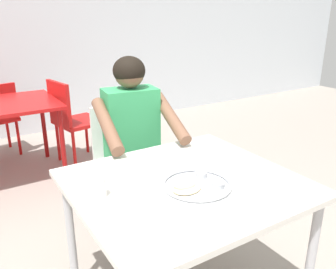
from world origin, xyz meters
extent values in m
cube|color=silver|center=(0.07, -0.04, 0.74)|extent=(1.04, 0.95, 0.03)
cylinder|color=#B2B2B7|center=(0.52, -0.45, 0.36)|extent=(0.04, 0.04, 0.72)
cylinder|color=#B2B2B7|center=(-0.39, 0.38, 0.36)|extent=(0.04, 0.04, 0.72)
cylinder|color=#B2B2B7|center=(0.52, 0.38, 0.36)|extent=(0.04, 0.04, 0.72)
cylinder|color=#B7BABF|center=(0.08, -0.11, 0.76)|extent=(0.32, 0.32, 0.01)
torus|color=#B7BABF|center=(0.08, -0.11, 0.77)|extent=(0.32, 0.32, 0.01)
cylinder|color=#B2B5BA|center=(0.15, -0.18, 0.77)|extent=(0.06, 0.06, 0.03)
cylinder|color=maroon|center=(0.15, -0.18, 0.78)|extent=(0.05, 0.05, 0.01)
cylinder|color=#B2B5BA|center=(0.15, -0.05, 0.77)|extent=(0.06, 0.06, 0.03)
cylinder|color=#B77F23|center=(0.15, -0.05, 0.78)|extent=(0.05, 0.05, 0.01)
ellipsoid|color=#E5C689|center=(0.02, -0.11, 0.76)|extent=(0.18, 0.16, 0.01)
ellipsoid|color=#E0C086|center=(0.02, -0.10, 0.77)|extent=(0.11, 0.08, 0.01)
cylinder|color=white|center=(-0.34, 0.04, 0.80)|extent=(0.07, 0.07, 0.09)
cylinder|color=#593319|center=(-0.34, 0.04, 0.82)|extent=(0.06, 0.06, 0.02)
cube|color=silver|center=(0.16, 0.77, 0.45)|extent=(0.49, 0.49, 0.04)
cube|color=silver|center=(0.19, 0.97, 0.68)|extent=(0.42, 0.09, 0.43)
cylinder|color=silver|center=(0.31, 0.58, 0.21)|extent=(0.03, 0.03, 0.43)
cylinder|color=silver|center=(-0.04, 0.62, 0.21)|extent=(0.03, 0.03, 0.43)
cylinder|color=silver|center=(0.36, 0.92, 0.21)|extent=(0.03, 0.03, 0.43)
cylinder|color=silver|center=(0.00, 0.97, 0.21)|extent=(0.03, 0.03, 0.43)
cylinder|color=#353535|center=(0.25, 0.31, 0.23)|extent=(0.10, 0.10, 0.46)
cylinder|color=#353535|center=(0.28, 0.51, 0.50)|extent=(0.17, 0.41, 0.12)
cylinder|color=#353535|center=(-0.04, 0.35, 0.23)|extent=(0.10, 0.10, 0.46)
cylinder|color=#353535|center=(-0.02, 0.55, 0.50)|extent=(0.17, 0.41, 0.12)
cube|color=#339959|center=(0.16, 0.72, 0.78)|extent=(0.36, 0.24, 0.55)
cylinder|color=brown|center=(0.34, 0.52, 0.89)|extent=(0.14, 0.46, 0.25)
cylinder|color=brown|center=(-0.07, 0.57, 0.89)|extent=(0.14, 0.46, 0.25)
sphere|color=brown|center=(0.16, 0.72, 1.15)|extent=(0.19, 0.19, 0.19)
ellipsoid|color=black|center=(0.16, 0.72, 1.17)|extent=(0.21, 0.20, 0.18)
cube|color=#B71414|center=(-0.42, 2.13, 0.72)|extent=(0.90, 0.83, 0.03)
cylinder|color=maroon|center=(-0.03, 1.77, 0.35)|extent=(0.04, 0.04, 0.71)
cylinder|color=maroon|center=(-0.03, 2.48, 0.35)|extent=(0.04, 0.04, 0.71)
cube|color=#B71413|center=(0.26, 2.17, 0.44)|extent=(0.49, 0.50, 0.04)
cube|color=#B71413|center=(0.06, 2.13, 0.67)|extent=(0.11, 0.41, 0.43)
cylinder|color=#B71413|center=(0.39, 2.37, 0.21)|extent=(0.03, 0.03, 0.42)
cylinder|color=#B71413|center=(0.46, 2.02, 0.21)|extent=(0.03, 0.03, 0.42)
cylinder|color=#B71413|center=(0.06, 2.31, 0.21)|extent=(0.03, 0.03, 0.42)
cylinder|color=#B71413|center=(0.12, 1.96, 0.21)|extent=(0.03, 0.03, 0.42)
cylinder|color=red|center=(-0.33, 3.01, 0.20)|extent=(0.03, 0.03, 0.40)
cylinder|color=red|center=(-0.27, 2.70, 0.20)|extent=(0.03, 0.03, 0.40)
camera|label=1|loc=(-0.80, -1.26, 1.51)|focal=37.41mm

